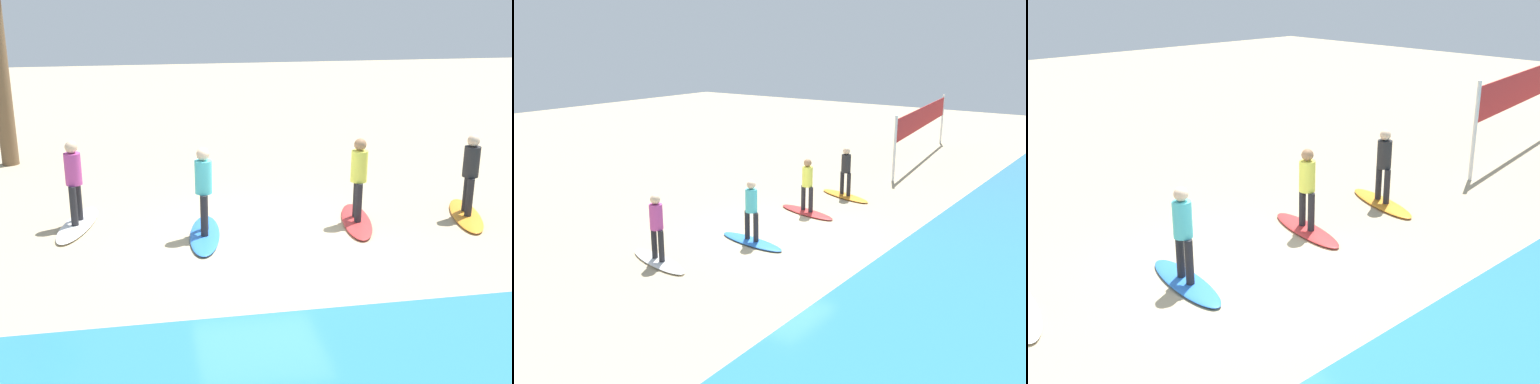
{
  "view_description": "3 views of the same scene",
  "coord_description": "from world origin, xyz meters",
  "views": [
    {
      "loc": [
        2.08,
        10.92,
        4.44
      ],
      "look_at": [
        0.16,
        0.47,
        1.06
      ],
      "focal_mm": 44.6,
      "sensor_mm": 36.0,
      "label": 1
    },
    {
      "loc": [
        12.07,
        8.36,
        5.29
      ],
      "look_at": [
        -0.01,
        -0.38,
        1.16
      ],
      "focal_mm": 39.31,
      "sensor_mm": 36.0,
      "label": 2
    },
    {
      "loc": [
        6.16,
        7.62,
        4.93
      ],
      "look_at": [
        -1.42,
        -0.43,
        1.01
      ],
      "focal_mm": 43.49,
      "sensor_mm": 36.0,
      "label": 3
    }
  ],
  "objects": [
    {
      "name": "surfboard_blue",
      "position": [
        1.01,
        -0.24,
        0.04
      ],
      "size": [
        0.81,
        2.15,
        0.09
      ],
      "primitive_type": "ellipsoid",
      "rotation": [
        0.0,
        0.0,
        1.45
      ],
      "color": "blue",
      "rests_on": "ground"
    },
    {
      "name": "volleyball_net",
      "position": [
        -11.83,
        -0.61,
        1.79
      ],
      "size": [
        9.0,
        1.42,
        2.5
      ],
      "color": "silver",
      "rests_on": "ground"
    },
    {
      "name": "surfer_red",
      "position": [
        -2.05,
        -0.44,
        1.04
      ],
      "size": [
        0.32,
        0.45,
        1.64
      ],
      "color": "#232328",
      "rests_on": "surfboard_red"
    },
    {
      "name": "ground_plane",
      "position": [
        0.0,
        0.0,
        0.0
      ],
      "size": [
        60.0,
        60.0,
        0.0
      ],
      "primitive_type": "plane",
      "color": "tan"
    },
    {
      "name": "surfboard_orange",
      "position": [
        -4.37,
        -0.37,
        0.04
      ],
      "size": [
        1.16,
        2.17,
        0.09
      ],
      "primitive_type": "ellipsoid",
      "rotation": [
        0.0,
        0.0,
        1.27
      ],
      "color": "orange",
      "rests_on": "ground"
    },
    {
      "name": "surfboard_red",
      "position": [
        -2.05,
        -0.44,
        0.04
      ],
      "size": [
        0.98,
        2.17,
        0.09
      ],
      "primitive_type": "ellipsoid",
      "rotation": [
        0.0,
        0.0,
        1.36
      ],
      "color": "red",
      "rests_on": "ground"
    },
    {
      "name": "surfer_orange",
      "position": [
        -4.37,
        -0.37,
        1.04
      ],
      "size": [
        0.32,
        0.45,
        1.64
      ],
      "color": "#232328",
      "rests_on": "surfboard_orange"
    },
    {
      "name": "surfer_blue",
      "position": [
        1.01,
        -0.24,
        1.04
      ],
      "size": [
        0.32,
        0.46,
        1.64
      ],
      "color": "#232328",
      "rests_on": "surfboard_blue"
    }
  ]
}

